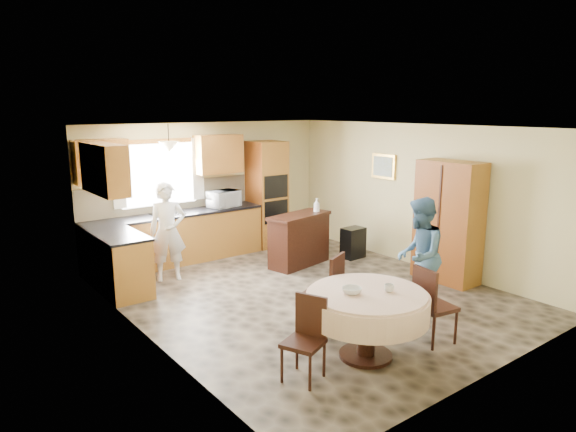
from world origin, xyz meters
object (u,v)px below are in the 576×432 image
(chair_back, at_px, (329,287))
(person_sink, at_px, (168,232))
(chair_right, at_px, (431,301))
(oven_tower, at_px, (267,194))
(cupboard, at_px, (448,222))
(dining_table, at_px, (367,306))
(sideboard, at_px, (299,241))
(person_dining, at_px, (419,256))
(chair_left, at_px, (307,334))

(chair_back, xyz_separation_m, person_sink, (-0.83, 2.98, 0.27))
(chair_back, bearing_deg, chair_right, 97.14)
(oven_tower, height_order, chair_right, oven_tower)
(cupboard, distance_m, dining_table, 3.17)
(sideboard, bearing_deg, chair_back, -131.94)
(cupboard, height_order, person_sink, cupboard)
(chair_right, relative_size, person_sink, 0.59)
(chair_back, xyz_separation_m, chair_right, (0.66, -1.08, -0.01))
(person_dining, bearing_deg, dining_table, -13.85)
(chair_back, bearing_deg, dining_table, 52.32)
(dining_table, xyz_separation_m, chair_back, (0.21, 0.87, -0.07))
(person_sink, xyz_separation_m, person_dining, (2.16, -3.33, -0.00))
(cupboard, bearing_deg, chair_right, -148.43)
(oven_tower, relative_size, chair_left, 2.42)
(chair_back, height_order, person_sink, person_sink)
(cupboard, distance_m, person_sink, 4.53)
(chair_right, bearing_deg, oven_tower, -1.91)
(cupboard, relative_size, chair_back, 2.01)
(sideboard, bearing_deg, chair_left, -138.89)
(chair_left, relative_size, person_sink, 0.54)
(chair_left, distance_m, person_sink, 3.79)
(dining_table, distance_m, chair_back, 0.90)
(sideboard, xyz_separation_m, person_dining, (-0.03, -2.66, 0.37))
(chair_back, relative_size, person_sink, 0.60)
(cupboard, xyz_separation_m, person_sink, (-3.58, 2.77, -0.17))
(chair_back, bearing_deg, person_dining, 140.91)
(chair_right, bearing_deg, person_dining, -32.76)
(dining_table, bearing_deg, chair_left, 174.66)
(chair_right, bearing_deg, person_sink, 30.19)
(oven_tower, xyz_separation_m, cupboard, (1.07, -3.54, -0.08))
(cupboard, xyz_separation_m, chair_left, (-3.76, -1.00, -0.49))
(chair_back, bearing_deg, person_sink, -98.69)
(chair_right, distance_m, person_dining, 1.02)
(oven_tower, distance_m, person_dining, 4.12)
(dining_table, bearing_deg, person_dining, 18.67)
(sideboard, distance_m, chair_right, 3.45)
(oven_tower, xyz_separation_m, chair_back, (-1.68, -3.75, -0.52))
(person_dining, bearing_deg, cupboard, 169.03)
(cupboard, xyz_separation_m, dining_table, (-2.95, -1.08, -0.37))
(dining_table, xyz_separation_m, chair_left, (-0.81, 0.08, -0.12))
(chair_left, distance_m, chair_back, 1.29)
(chair_left, height_order, chair_right, chair_right)
(oven_tower, bearing_deg, cupboard, -73.18)
(person_sink, relative_size, person_dining, 1.00)
(person_sink, bearing_deg, chair_right, -50.13)
(sideboard, relative_size, cupboard, 0.62)
(oven_tower, xyz_separation_m, sideboard, (-0.32, -1.44, -0.62))
(chair_right, height_order, person_sink, person_sink)
(oven_tower, relative_size, person_dining, 1.32)
(sideboard, distance_m, chair_left, 3.91)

